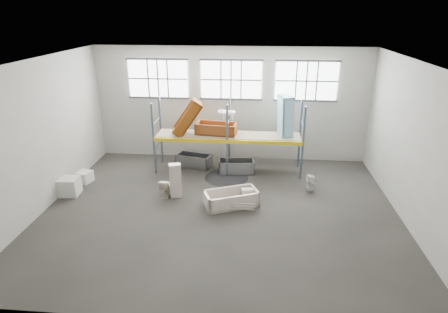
# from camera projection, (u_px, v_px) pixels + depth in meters

# --- Properties ---
(floor) EXTENTS (12.00, 10.00, 0.10)m
(floor) POSITION_uv_depth(u_px,v_px,m) (220.00, 212.00, 13.00)
(floor) COLOR #44403A
(floor) RESTS_ON ground
(ceiling) EXTENTS (12.00, 10.00, 0.10)m
(ceiling) POSITION_uv_depth(u_px,v_px,m) (219.00, 60.00, 11.13)
(ceiling) COLOR silver
(ceiling) RESTS_ON ground
(wall_back) EXTENTS (12.00, 0.10, 5.00)m
(wall_back) POSITION_uv_depth(u_px,v_px,m) (231.00, 104.00, 16.74)
(wall_back) COLOR #A19F95
(wall_back) RESTS_ON ground
(wall_front) EXTENTS (12.00, 0.10, 5.00)m
(wall_front) POSITION_uv_depth(u_px,v_px,m) (194.00, 226.00, 7.38)
(wall_front) COLOR #ADABA0
(wall_front) RESTS_ON ground
(wall_left) EXTENTS (0.10, 10.00, 5.00)m
(wall_left) POSITION_uv_depth(u_px,v_px,m) (39.00, 136.00, 12.56)
(wall_left) COLOR #ADACA1
(wall_left) RESTS_ON ground
(wall_right) EXTENTS (0.10, 10.00, 5.00)m
(wall_right) POSITION_uv_depth(u_px,v_px,m) (416.00, 147.00, 11.56)
(wall_right) COLOR #B6B4A9
(wall_right) RESTS_ON ground
(window_left) EXTENTS (2.60, 0.04, 1.60)m
(window_left) POSITION_uv_depth(u_px,v_px,m) (158.00, 79.00, 16.50)
(window_left) COLOR white
(window_left) RESTS_ON wall_back
(window_mid) EXTENTS (2.60, 0.04, 1.60)m
(window_mid) POSITION_uv_depth(u_px,v_px,m) (231.00, 80.00, 16.24)
(window_mid) COLOR white
(window_mid) RESTS_ON wall_back
(window_right) EXTENTS (2.60, 0.04, 1.60)m
(window_right) POSITION_uv_depth(u_px,v_px,m) (306.00, 81.00, 15.97)
(window_right) COLOR white
(window_right) RESTS_ON wall_back
(rack_upright_la) EXTENTS (0.08, 0.08, 3.00)m
(rack_upright_la) POSITION_uv_depth(u_px,v_px,m) (154.00, 139.00, 15.36)
(rack_upright_la) COLOR slate
(rack_upright_la) RESTS_ON floor
(rack_upright_lb) EXTENTS (0.08, 0.08, 3.00)m
(rack_upright_lb) POSITION_uv_depth(u_px,v_px,m) (161.00, 130.00, 16.47)
(rack_upright_lb) COLOR slate
(rack_upright_lb) RESTS_ON floor
(rack_upright_ma) EXTENTS (0.08, 0.08, 3.00)m
(rack_upright_ma) POSITION_uv_depth(u_px,v_px,m) (227.00, 141.00, 15.11)
(rack_upright_ma) COLOR slate
(rack_upright_ma) RESTS_ON floor
(rack_upright_mb) EXTENTS (0.08, 0.08, 3.00)m
(rack_upright_mb) POSITION_uv_depth(u_px,v_px,m) (229.00, 132.00, 16.23)
(rack_upright_mb) COLOR slate
(rack_upright_mb) RESTS_ON floor
(rack_upright_ra) EXTENTS (0.08, 0.08, 3.00)m
(rack_upright_ra) POSITION_uv_depth(u_px,v_px,m) (303.00, 144.00, 14.87)
(rack_upright_ra) COLOR slate
(rack_upright_ra) RESTS_ON floor
(rack_upright_rb) EXTENTS (0.08, 0.08, 3.00)m
(rack_upright_rb) POSITION_uv_depth(u_px,v_px,m) (300.00, 134.00, 15.98)
(rack_upright_rb) COLOR slate
(rack_upright_rb) RESTS_ON floor
(rack_beam_front) EXTENTS (6.00, 0.10, 0.14)m
(rack_beam_front) POSITION_uv_depth(u_px,v_px,m) (227.00, 141.00, 15.11)
(rack_beam_front) COLOR yellow
(rack_beam_front) RESTS_ON floor
(rack_beam_back) EXTENTS (6.00, 0.10, 0.14)m
(rack_beam_back) POSITION_uv_depth(u_px,v_px,m) (229.00, 132.00, 16.23)
(rack_beam_back) COLOR yellow
(rack_beam_back) RESTS_ON floor
(shelf_deck) EXTENTS (5.90, 1.10, 0.03)m
(shelf_deck) POSITION_uv_depth(u_px,v_px,m) (228.00, 135.00, 15.64)
(shelf_deck) COLOR gray
(shelf_deck) RESTS_ON floor
(wet_patch) EXTENTS (1.80, 1.80, 0.00)m
(wet_patch) POSITION_uv_depth(u_px,v_px,m) (227.00, 178.00, 15.48)
(wet_patch) COLOR black
(wet_patch) RESTS_ON floor
(bathtub_beige) EXTENTS (2.03, 1.51, 0.54)m
(bathtub_beige) POSITION_uv_depth(u_px,v_px,m) (231.00, 198.00, 13.21)
(bathtub_beige) COLOR beige
(bathtub_beige) RESTS_ON floor
(cistern_spare) EXTENTS (0.50, 0.29, 0.44)m
(cistern_spare) POSITION_uv_depth(u_px,v_px,m) (248.00, 194.00, 13.47)
(cistern_spare) COLOR beige
(cistern_spare) RESTS_ON bathtub_beige
(sink_in_tub) EXTENTS (0.51, 0.51, 0.16)m
(sink_in_tub) POSITION_uv_depth(u_px,v_px,m) (234.00, 198.00, 13.50)
(sink_in_tub) COLOR #C2ACA3
(sink_in_tub) RESTS_ON bathtub_beige
(toilet_beige) EXTENTS (0.40, 0.68, 0.68)m
(toilet_beige) POSITION_uv_depth(u_px,v_px,m) (166.00, 187.00, 13.89)
(toilet_beige) COLOR #F0DDCA
(toilet_beige) RESTS_ON floor
(cistern_tall) EXTENTS (0.48, 0.38, 1.29)m
(cistern_tall) POSITION_uv_depth(u_px,v_px,m) (175.00, 181.00, 13.70)
(cistern_tall) COLOR #C3B2A4
(cistern_tall) RESTS_ON floor
(toilet_white) EXTENTS (0.35, 0.35, 0.70)m
(toilet_white) POSITION_uv_depth(u_px,v_px,m) (311.00, 184.00, 14.14)
(toilet_white) COLOR white
(toilet_white) RESTS_ON floor
(steel_tub_left) EXTENTS (1.59, 1.04, 0.54)m
(steel_tub_left) POSITION_uv_depth(u_px,v_px,m) (194.00, 160.00, 16.53)
(steel_tub_left) COLOR #96989D
(steel_tub_left) RESTS_ON floor
(steel_tub_right) EXTENTS (1.53, 0.82, 0.54)m
(steel_tub_right) POSITION_uv_depth(u_px,v_px,m) (236.00, 167.00, 15.87)
(steel_tub_right) COLOR #9EA1A4
(steel_tub_right) RESTS_ON floor
(rust_tub_flat) EXTENTS (1.75, 0.98, 0.47)m
(rust_tub_flat) POSITION_uv_depth(u_px,v_px,m) (216.00, 129.00, 15.65)
(rust_tub_flat) COLOR #903F0E
(rust_tub_flat) RESTS_ON shelf_deck
(rust_tub_tilted) EXTENTS (1.40, 0.98, 1.57)m
(rust_tub_tilted) POSITION_uv_depth(u_px,v_px,m) (187.00, 118.00, 15.44)
(rust_tub_tilted) COLOR #86470E
(rust_tub_tilted) RESTS_ON shelf_deck
(sink_on_shelf) EXTENTS (0.75, 0.62, 0.60)m
(sink_on_shelf) POSITION_uv_depth(u_px,v_px,m) (227.00, 125.00, 15.23)
(sink_on_shelf) COLOR white
(sink_on_shelf) RESTS_ON rust_tub_flat
(blue_tub_upright) EXTENTS (0.71, 0.89, 1.68)m
(blue_tub_upright) POSITION_uv_depth(u_px,v_px,m) (285.00, 116.00, 15.27)
(blue_tub_upright) COLOR #8DC3E0
(blue_tub_upright) RESTS_ON shelf_deck
(bucket) EXTENTS (0.35, 0.35, 0.31)m
(bucket) POSITION_uv_depth(u_px,v_px,m) (217.00, 206.00, 12.92)
(bucket) COLOR silver
(bucket) RESTS_ON floor
(carton_near) EXTENTS (0.80, 0.70, 0.65)m
(carton_near) POSITION_uv_depth(u_px,v_px,m) (69.00, 186.00, 13.98)
(carton_near) COLOR silver
(carton_near) RESTS_ON floor
(carton_far) EXTENTS (0.66, 0.66, 0.45)m
(carton_far) POSITION_uv_depth(u_px,v_px,m) (84.00, 177.00, 15.02)
(carton_far) COLOR silver
(carton_far) RESTS_ON floor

